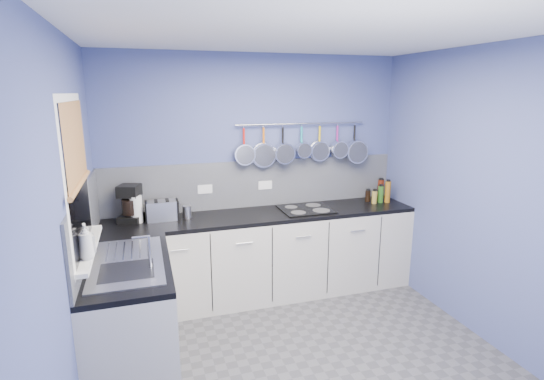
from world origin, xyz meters
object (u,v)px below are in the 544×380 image
soap_bottle_b (88,239)px  paper_towel (136,209)px  coffee_maker (130,204)px  toaster (162,210)px  soap_bottle_a (86,241)px  canister (187,212)px  hob (306,209)px

soap_bottle_b → paper_towel: bearing=74.6°
coffee_maker → toaster: 0.30m
soap_bottle_a → canister: bearing=57.7°
soap_bottle_a → hob: soap_bottle_a is taller
soap_bottle_a → paper_towel: 1.26m
coffee_maker → hob: (1.75, -0.12, -0.17)m
paper_towel → canister: size_ratio=2.08×
soap_bottle_a → hob: bearing=29.6°
soap_bottle_a → soap_bottle_b: 0.14m
soap_bottle_a → toaster: 1.35m
toaster → canister: (0.24, -0.01, -0.03)m
toaster → canister: size_ratio=2.37×
coffee_maker → toaster: size_ratio=1.21×
paper_towel → toaster: paper_towel is taller
coffee_maker → hob: size_ratio=0.67×
soap_bottle_a → canister: 1.45m
soap_bottle_b → canister: size_ratio=1.39×
paper_towel → toaster: bearing=2.5°
canister → soap_bottle_a: bearing=-122.3°
soap_bottle_a → paper_towel: size_ratio=0.93×
coffee_maker → hob: 1.76m
soap_bottle_a → toaster: size_ratio=0.82×
soap_bottle_b → coffee_maker: 1.14m
toaster → canister: bearing=-4.2°
soap_bottle_b → coffee_maker: size_ratio=0.48×
canister → hob: size_ratio=0.23×
soap_bottle_b → canister: (0.77, 1.08, -0.17)m
coffee_maker → hob: coffee_maker is taller
toaster → paper_towel: bearing=-179.6°
soap_bottle_b → toaster: soap_bottle_b is taller
hob → soap_bottle_a: bearing=-150.4°
paper_towel → hob: (1.70, -0.08, -0.12)m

